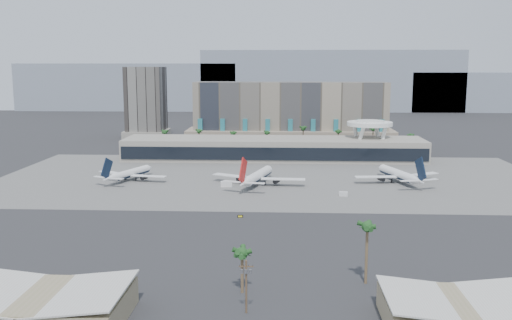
{
  "coord_description": "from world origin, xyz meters",
  "views": [
    {
      "loc": [
        5.9,
        -212.66,
        53.37
      ],
      "look_at": [
        -6.63,
        40.0,
        11.07
      ],
      "focal_mm": 40.0,
      "sensor_mm": 36.0,
      "label": 1
    }
  ],
  "objects_px": {
    "service_vehicle_b": "(343,194)",
    "taxiway_sign": "(240,216)",
    "airliner_right": "(399,175)",
    "service_vehicle_a": "(226,184)",
    "airliner_left": "(129,173)",
    "airliner_centre": "(257,176)",
    "utility_pole": "(246,282)"
  },
  "relations": [
    {
      "from": "airliner_left",
      "to": "service_vehicle_b",
      "type": "height_order",
      "value": "airliner_left"
    },
    {
      "from": "airliner_centre",
      "to": "service_vehicle_b",
      "type": "height_order",
      "value": "airliner_centre"
    },
    {
      "from": "airliner_right",
      "to": "service_vehicle_a",
      "type": "relative_size",
      "value": 8.44
    },
    {
      "from": "utility_pole",
      "to": "airliner_right",
      "type": "relative_size",
      "value": 0.29
    },
    {
      "from": "service_vehicle_b",
      "to": "taxiway_sign",
      "type": "height_order",
      "value": "service_vehicle_b"
    },
    {
      "from": "taxiway_sign",
      "to": "service_vehicle_a",
      "type": "bearing_deg",
      "value": 96.8
    },
    {
      "from": "service_vehicle_a",
      "to": "taxiway_sign",
      "type": "distance_m",
      "value": 52.2
    },
    {
      "from": "airliner_left",
      "to": "airliner_centre",
      "type": "distance_m",
      "value": 60.47
    },
    {
      "from": "airliner_right",
      "to": "service_vehicle_a",
      "type": "bearing_deg",
      "value": 171.82
    },
    {
      "from": "service_vehicle_b",
      "to": "taxiway_sign",
      "type": "bearing_deg",
      "value": -132.16
    },
    {
      "from": "airliner_right",
      "to": "service_vehicle_a",
      "type": "xyz_separation_m",
      "value": [
        -78.31,
        -12.94,
        -2.55
      ]
    },
    {
      "from": "airliner_left",
      "to": "service_vehicle_a",
      "type": "bearing_deg",
      "value": 7.22
    },
    {
      "from": "airliner_centre",
      "to": "taxiway_sign",
      "type": "height_order",
      "value": "airliner_centre"
    },
    {
      "from": "utility_pole",
      "to": "taxiway_sign",
      "type": "distance_m",
      "value": 79.09
    },
    {
      "from": "utility_pole",
      "to": "service_vehicle_b",
      "type": "xyz_separation_m",
      "value": [
        32.52,
        113.91,
        -6.23
      ]
    },
    {
      "from": "utility_pole",
      "to": "airliner_centre",
      "type": "distance_m",
      "value": 134.48
    },
    {
      "from": "airliner_left",
      "to": "airliner_right",
      "type": "distance_m",
      "value": 124.91
    },
    {
      "from": "airliner_left",
      "to": "service_vehicle_b",
      "type": "bearing_deg",
      "value": 5.47
    },
    {
      "from": "airliner_centre",
      "to": "taxiway_sign",
      "type": "bearing_deg",
      "value": -78.04
    },
    {
      "from": "service_vehicle_b",
      "to": "airliner_right",
      "type": "bearing_deg",
      "value": 51.63
    },
    {
      "from": "airliner_left",
      "to": "service_vehicle_b",
      "type": "xyz_separation_m",
      "value": [
        96.63,
        -27.49,
        -2.43
      ]
    },
    {
      "from": "airliner_right",
      "to": "service_vehicle_a",
      "type": "height_order",
      "value": "airliner_right"
    },
    {
      "from": "service_vehicle_a",
      "to": "service_vehicle_b",
      "type": "height_order",
      "value": "service_vehicle_a"
    },
    {
      "from": "utility_pole",
      "to": "taxiway_sign",
      "type": "xyz_separation_m",
      "value": [
        -7.37,
        78.46,
        -6.7
      ]
    },
    {
      "from": "service_vehicle_b",
      "to": "airliner_centre",
      "type": "bearing_deg",
      "value": 156.99
    },
    {
      "from": "airliner_left",
      "to": "airliner_centre",
      "type": "height_order",
      "value": "airliner_centre"
    },
    {
      "from": "airliner_centre",
      "to": "service_vehicle_a",
      "type": "xyz_separation_m",
      "value": [
        -13.45,
        -4.71,
        -2.72
      ]
    },
    {
      "from": "airliner_right",
      "to": "taxiway_sign",
      "type": "bearing_deg",
      "value": -154.3
    },
    {
      "from": "service_vehicle_a",
      "to": "service_vehicle_b",
      "type": "bearing_deg",
      "value": -27.18
    },
    {
      "from": "airliner_centre",
      "to": "airliner_right",
      "type": "bearing_deg",
      "value": 22.58
    },
    {
      "from": "airliner_left",
      "to": "airliner_centre",
      "type": "relative_size",
      "value": 0.82
    },
    {
      "from": "utility_pole",
      "to": "airliner_left",
      "type": "relative_size",
      "value": 0.33
    }
  ]
}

